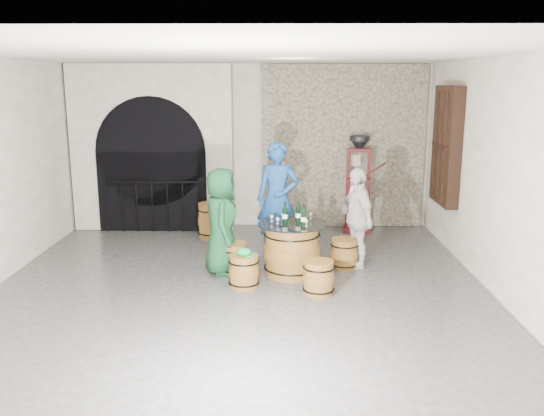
{
  "coord_description": "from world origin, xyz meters",
  "views": [
    {
      "loc": [
        0.55,
        -7.38,
        2.89
      ],
      "look_at": [
        0.45,
        0.86,
        1.05
      ],
      "focal_mm": 38.0,
      "sensor_mm": 36.0,
      "label": 1
    }
  ],
  "objects_px": {
    "person_green": "(221,221)",
    "barrel_stool_near_right": "(319,278)",
    "wine_bottle_left": "(285,214)",
    "corking_press": "(358,177)",
    "person_blue": "(278,199)",
    "barrel_stool_near_left": "(244,271)",
    "wine_bottle_right": "(298,213)",
    "barrel_stool_far": "(279,244)",
    "wine_bottle_center": "(304,217)",
    "barrel_stool_right": "(344,254)",
    "barrel_stool_left": "(234,258)",
    "side_barrel": "(211,221)",
    "barrel_table": "(292,249)",
    "person_white": "(357,218)"
  },
  "relations": [
    {
      "from": "barrel_stool_near_left",
      "to": "wine_bottle_right",
      "type": "bearing_deg",
      "value": 40.04
    },
    {
      "from": "barrel_table",
      "to": "barrel_stool_near_right",
      "type": "relative_size",
      "value": 2.18
    },
    {
      "from": "barrel_stool_right",
      "to": "wine_bottle_right",
      "type": "height_order",
      "value": "wine_bottle_right"
    },
    {
      "from": "barrel_stool_left",
      "to": "barrel_stool_far",
      "type": "distance_m",
      "value": 1.07
    },
    {
      "from": "barrel_table",
      "to": "corking_press",
      "type": "distance_m",
      "value": 2.94
    },
    {
      "from": "person_blue",
      "to": "wine_bottle_right",
      "type": "relative_size",
      "value": 5.89
    },
    {
      "from": "barrel_stool_left",
      "to": "person_green",
      "type": "relative_size",
      "value": 0.29
    },
    {
      "from": "person_green",
      "to": "corking_press",
      "type": "distance_m",
      "value": 3.44
    },
    {
      "from": "barrel_stool_near_left",
      "to": "side_barrel",
      "type": "distance_m",
      "value": 2.74
    },
    {
      "from": "person_green",
      "to": "barrel_table",
      "type": "bearing_deg",
      "value": -100.11
    },
    {
      "from": "person_white",
      "to": "side_barrel",
      "type": "xyz_separation_m",
      "value": [
        -2.48,
        1.69,
        -0.46
      ]
    },
    {
      "from": "barrel_stool_left",
      "to": "person_green",
      "type": "bearing_deg",
      "value": 176.49
    },
    {
      "from": "barrel_stool_left",
      "to": "wine_bottle_left",
      "type": "height_order",
      "value": "wine_bottle_left"
    },
    {
      "from": "barrel_stool_near_left",
      "to": "side_barrel",
      "type": "height_order",
      "value": "side_barrel"
    },
    {
      "from": "barrel_table",
      "to": "barrel_stool_far",
      "type": "distance_m",
      "value": 0.9
    },
    {
      "from": "person_green",
      "to": "wine_bottle_right",
      "type": "bearing_deg",
      "value": -94.65
    },
    {
      "from": "person_blue",
      "to": "wine_bottle_left",
      "type": "bearing_deg",
      "value": -78.04
    },
    {
      "from": "person_green",
      "to": "wine_bottle_right",
      "type": "height_order",
      "value": "person_green"
    },
    {
      "from": "wine_bottle_left",
      "to": "corking_press",
      "type": "height_order",
      "value": "corking_press"
    },
    {
      "from": "barrel_stool_far",
      "to": "person_green",
      "type": "distance_m",
      "value": 1.32
    },
    {
      "from": "person_blue",
      "to": "barrel_stool_right",
      "type": "bearing_deg",
      "value": -27.87
    },
    {
      "from": "barrel_stool_near_left",
      "to": "person_white",
      "type": "distance_m",
      "value": 2.02
    },
    {
      "from": "wine_bottle_left",
      "to": "corking_press",
      "type": "relative_size",
      "value": 0.17
    },
    {
      "from": "person_blue",
      "to": "wine_bottle_center",
      "type": "relative_size",
      "value": 5.89
    },
    {
      "from": "barrel_stool_near_right",
      "to": "wine_bottle_left",
      "type": "xyz_separation_m",
      "value": [
        -0.46,
        0.86,
        0.69
      ]
    },
    {
      "from": "wine_bottle_center",
      "to": "side_barrel",
      "type": "relative_size",
      "value": 0.49
    },
    {
      "from": "barrel_stool_right",
      "to": "person_blue",
      "type": "height_order",
      "value": "person_blue"
    },
    {
      "from": "barrel_stool_near_left",
      "to": "wine_bottle_left",
      "type": "xyz_separation_m",
      "value": [
        0.59,
        0.6,
        0.69
      ]
    },
    {
      "from": "wine_bottle_right",
      "to": "barrel_stool_near_right",
      "type": "bearing_deg",
      "value": -74.17
    },
    {
      "from": "barrel_stool_near_right",
      "to": "barrel_stool_left",
      "type": "bearing_deg",
      "value": 145.01
    },
    {
      "from": "wine_bottle_right",
      "to": "corking_press",
      "type": "distance_m",
      "value": 2.72
    },
    {
      "from": "person_white",
      "to": "corking_press",
      "type": "bearing_deg",
      "value": 154.27
    },
    {
      "from": "barrel_stool_left",
      "to": "person_green",
      "type": "xyz_separation_m",
      "value": [
        -0.18,
        0.01,
        0.58
      ]
    },
    {
      "from": "barrel_stool_far",
      "to": "wine_bottle_center",
      "type": "xyz_separation_m",
      "value": [
        0.36,
        -0.99,
        0.69
      ]
    },
    {
      "from": "corking_press",
      "to": "barrel_stool_far",
      "type": "bearing_deg",
      "value": -123.6
    },
    {
      "from": "barrel_stool_right",
      "to": "person_blue",
      "type": "distance_m",
      "value": 1.44
    },
    {
      "from": "barrel_stool_near_right",
      "to": "wine_bottle_right",
      "type": "height_order",
      "value": "wine_bottle_right"
    },
    {
      "from": "barrel_stool_near_right",
      "to": "barrel_stool_near_left",
      "type": "relative_size",
      "value": 1.0
    },
    {
      "from": "person_green",
      "to": "person_blue",
      "type": "xyz_separation_m",
      "value": [
        0.84,
        0.92,
        0.15
      ]
    },
    {
      "from": "barrel_stool_left",
      "to": "person_blue",
      "type": "bearing_deg",
      "value": 54.58
    },
    {
      "from": "barrel_stool_far",
      "to": "wine_bottle_right",
      "type": "distance_m",
      "value": 1.07
    },
    {
      "from": "barrel_stool_far",
      "to": "corking_press",
      "type": "bearing_deg",
      "value": 47.85
    },
    {
      "from": "person_green",
      "to": "barrel_stool_near_right",
      "type": "bearing_deg",
      "value": -128.38
    },
    {
      "from": "side_barrel",
      "to": "wine_bottle_left",
      "type": "bearing_deg",
      "value": -56.08
    },
    {
      "from": "barrel_table",
      "to": "barrel_stool_right",
      "type": "height_order",
      "value": "barrel_table"
    },
    {
      "from": "person_blue",
      "to": "corking_press",
      "type": "height_order",
      "value": "person_blue"
    },
    {
      "from": "side_barrel",
      "to": "corking_press",
      "type": "bearing_deg",
      "value": 9.45
    },
    {
      "from": "barrel_stool_near_left",
      "to": "wine_bottle_right",
      "type": "xyz_separation_m",
      "value": [
        0.78,
        0.66,
        0.69
      ]
    },
    {
      "from": "barrel_stool_far",
      "to": "person_blue",
      "type": "distance_m",
      "value": 0.73
    },
    {
      "from": "barrel_stool_left",
      "to": "wine_bottle_center",
      "type": "xyz_separation_m",
      "value": [
        1.05,
        -0.18,
        0.69
      ]
    }
  ]
}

